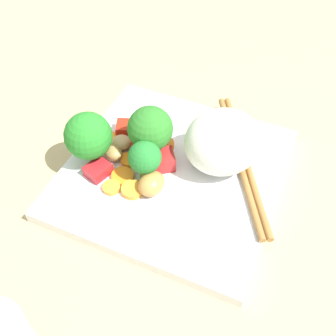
{
  "coord_description": "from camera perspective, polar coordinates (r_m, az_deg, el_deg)",
  "views": [
    {
      "loc": [
        29.82,
        12.52,
        39.31
      ],
      "look_at": [
        1.64,
        0.04,
        3.57
      ],
      "focal_mm": 43.48,
      "sensor_mm": 36.0,
      "label": 1
    }
  ],
  "objects": [
    {
      "name": "pepper_chunk_0",
      "position": [
        0.54,
        -6.27,
        5.58
      ],
      "size": [
        2.79,
        2.48,
        1.51
      ],
      "primitive_type": "cube",
      "rotation": [
        0.0,
        0.0,
        0.37
      ],
      "color": "red",
      "rests_on": "square_plate"
    },
    {
      "name": "carrot_slice_0",
      "position": [
        0.51,
        -5.4,
        1.17
      ],
      "size": [
        2.42,
        2.42,
        0.55
      ],
      "primitive_type": "cylinder",
      "rotation": [
        0.0,
        0.0,
        4.75
      ],
      "color": "orange",
      "rests_on": "square_plate"
    },
    {
      "name": "chicken_piece_2",
      "position": [
        0.52,
        -6.56,
        3.56
      ],
      "size": [
        3.29,
        3.38,
        1.61
      ],
      "primitive_type": "ellipsoid",
      "rotation": [
        0.0,
        0.0,
        1.99
      ],
      "color": "tan",
      "rests_on": "square_plate"
    },
    {
      "name": "pepper_chunk_3",
      "position": [
        0.49,
        -9.79,
        -0.28
      ],
      "size": [
        3.46,
        3.16,
        1.43
      ],
      "primitive_type": "cube",
      "rotation": [
        0.0,
        0.0,
        2.83
      ],
      "color": "red",
      "rests_on": "square_plate"
    },
    {
      "name": "broccoli_floret_0",
      "position": [
        0.47,
        -3.27,
        1.38
      ],
      "size": [
        3.9,
        3.9,
        5.42
      ],
      "color": "#70AD48",
      "rests_on": "square_plate"
    },
    {
      "name": "carrot_slice_4",
      "position": [
        0.47,
        -5.03,
        -3.05
      ],
      "size": [
        2.83,
        2.83,
        0.74
      ],
      "primitive_type": "cylinder",
      "rotation": [
        0.0,
        0.0,
        3.05
      ],
      "color": "orange",
      "rests_on": "square_plate"
    },
    {
      "name": "ground_plane",
      "position": [
        0.52,
        0.7,
        -2.04
      ],
      "size": [
        110.0,
        110.0,
        2.0
      ],
      "primitive_type": "cube",
      "color": "tan"
    },
    {
      "name": "carrot_slice_1",
      "position": [
        0.48,
        -7.94,
        -2.72
      ],
      "size": [
        2.22,
        2.22,
        0.57
      ],
      "primitive_type": "cylinder",
      "rotation": [
        0.0,
        0.0,
        4.76
      ],
      "color": "orange",
      "rests_on": "square_plate"
    },
    {
      "name": "square_plate",
      "position": [
        0.5,
        0.72,
        -0.77
      ],
      "size": [
        25.52,
        25.52,
        1.57
      ],
      "primitive_type": "cube",
      "rotation": [
        0.0,
        0.0,
        0.01
      ],
      "color": "white",
      "rests_on": "ground_plane"
    },
    {
      "name": "pepper_chunk_2",
      "position": [
        0.49,
        -0.89,
        0.98
      ],
      "size": [
        3.82,
        3.86,
        2.05
      ],
      "primitive_type": "cube",
      "rotation": [
        0.0,
        0.0,
        5.32
      ],
      "color": "red",
      "rests_on": "square_plate"
    },
    {
      "name": "pepper_chunk_1",
      "position": [
        0.52,
        -3.76,
        4.0
      ],
      "size": [
        2.4,
        1.75,
        2.3
      ],
      "primitive_type": "cube",
      "rotation": [
        0.0,
        0.0,
        3.18
      ],
      "color": "red",
      "rests_on": "square_plate"
    },
    {
      "name": "carrot_slice_2",
      "position": [
        0.52,
        -0.64,
        3.31
      ],
      "size": [
        3.54,
        3.54,
        0.65
      ],
      "primitive_type": "cylinder",
      "rotation": [
        0.0,
        0.0,
        5.91
      ],
      "color": "orange",
      "rests_on": "square_plate"
    },
    {
      "name": "chicken_piece_1",
      "position": [
        0.47,
        -2.32,
        -2.21
      ],
      "size": [
        3.91,
        3.38,
        2.4
      ],
      "primitive_type": "ellipsoid",
      "rotation": [
        0.0,
        0.0,
        6.14
      ],
      "color": "#BF8845",
      "rests_on": "square_plate"
    },
    {
      "name": "rice_mound",
      "position": [
        0.48,
        7.66,
        3.63
      ],
      "size": [
        12.05,
        12.22,
        7.77
      ],
      "primitive_type": "ellipsoid",
      "rotation": [
        0.0,
        0.0,
        5.36
      ],
      "color": "white",
      "rests_on": "square_plate"
    },
    {
      "name": "chopstick_pair",
      "position": [
        0.51,
        10.38,
        1.09
      ],
      "size": [
        20.65,
        12.84,
        0.81
      ],
      "rotation": [
        0.0,
        0.0,
        3.66
      ],
      "color": "olive",
      "rests_on": "square_plate"
    },
    {
      "name": "broccoli_floret_2",
      "position": [
        0.49,
        -11.1,
        4.37
      ],
      "size": [
        5.71,
        5.71,
        7.16
      ],
      "color": "#74A653",
      "rests_on": "square_plate"
    },
    {
      "name": "carrot_slice_3",
      "position": [
        0.49,
        -6.38,
        -1.16
      ],
      "size": [
        3.89,
        3.89,
        0.53
      ],
      "primitive_type": "cylinder",
      "rotation": [
        0.0,
        0.0,
        0.76
      ],
      "color": "orange",
      "rests_on": "square_plate"
    },
    {
      "name": "carrot_slice_5",
      "position": [
        0.54,
        -8.64,
        4.12
      ],
      "size": [
        3.17,
        3.17,
        0.46
      ],
      "primitive_type": "cylinder",
      "rotation": [
        0.0,
        0.0,
        3.33
      ],
      "color": "orange",
      "rests_on": "square_plate"
    },
    {
      "name": "broccoli_floret_1",
      "position": [
        0.48,
        -2.51,
        5.36
      ],
      "size": [
        5.47,
        5.47,
        7.41
      ],
      "color": "#81BA58",
      "rests_on": "square_plate"
    },
    {
      "name": "chicken_piece_3",
      "position": [
        0.54,
        -3.3,
        6.23
      ],
      "size": [
        4.02,
        4.06,
        1.8
      ],
      "primitive_type": "ellipsoid",
      "rotation": [
        0.0,
        0.0,
        2.32
      ],
      "color": "tan",
      "rests_on": "square_plate"
    },
    {
      "name": "chicken_piece_0",
      "position": [
        0.51,
        -7.65,
        2.03
      ],
      "size": [
        2.35,
        2.69,
        1.73
      ],
      "primitive_type": "ellipsoid",
      "rotation": [
        0.0,
        0.0,
        4.58
      ],
      "color": "tan",
      "rests_on": "square_plate"
    }
  ]
}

